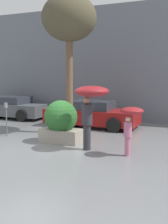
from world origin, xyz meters
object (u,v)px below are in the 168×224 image
(parked_car_far, at_px, (11,108))
(parked_car_near, at_px, (92,114))
(person_child, at_px, (131,118))
(person_adult, at_px, (91,99))
(street_tree, at_px, (69,20))
(parking_meter, at_px, (6,112))
(planter_box, at_px, (61,121))

(parked_car_far, bearing_deg, parked_car_near, -98.52)
(parked_car_near, bearing_deg, person_child, -145.04)
(person_adult, relative_size, person_child, 1.40)
(street_tree, height_order, parking_meter, street_tree)
(planter_box, xyz_separation_m, person_child, (2.74, -0.79, 0.39))
(parked_car_near, height_order, parked_car_far, same)
(person_child, height_order, parked_car_far, person_child)
(planter_box, bearing_deg, person_child, -16.04)
(parked_car_near, height_order, street_tree, street_tree)
(parked_car_near, bearing_deg, parking_meter, 144.76)
(person_adult, bearing_deg, person_child, -28.32)
(parked_car_near, distance_m, parking_meter, 4.03)
(planter_box, relative_size, parking_meter, 1.13)
(person_adult, distance_m, parking_meter, 3.91)
(person_adult, bearing_deg, street_tree, 110.33)
(planter_box, distance_m, parked_car_near, 3.27)
(person_adult, distance_m, parked_car_near, 4.27)
(person_child, xyz_separation_m, parked_car_far, (-8.04, 4.81, -0.56))
(person_adult, xyz_separation_m, parked_car_far, (-6.69, 4.62, -1.07))
(person_child, distance_m, parked_car_far, 9.39)
(person_adult, xyz_separation_m, street_tree, (-1.77, 2.08, 2.91))
(person_child, height_order, parking_meter, person_child)
(person_child, xyz_separation_m, parked_car_near, (-2.83, 4.05, -0.56))
(planter_box, distance_m, street_tree, 4.11)
(person_adult, height_order, parked_car_near, person_adult)
(parked_car_far, height_order, parking_meter, parking_meter)
(planter_box, distance_m, parked_car_far, 6.66)
(planter_box, height_order, street_tree, street_tree)
(parked_car_near, bearing_deg, planter_box, -178.34)
(person_child, distance_m, parked_car_near, 4.98)
(person_adult, xyz_separation_m, parking_meter, (-3.80, 0.58, -0.70))
(planter_box, bearing_deg, street_tree, 104.24)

